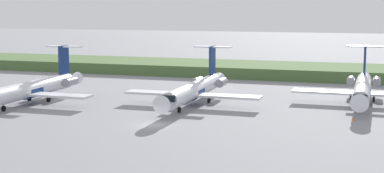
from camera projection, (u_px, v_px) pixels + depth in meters
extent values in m
plane|color=gray|center=(213.00, 94.00, 107.53)|extent=(500.00, 500.00, 0.00)
cube|color=#4C6B38|center=(248.00, 69.00, 136.72)|extent=(320.00, 20.00, 2.53)
cylinder|color=silver|center=(30.00, 89.00, 96.09)|extent=(2.70, 24.00, 2.70)
cone|color=silver|center=(73.00, 79.00, 109.28)|extent=(2.30, 4.00, 2.29)
cylinder|color=navy|center=(30.00, 90.00, 96.11)|extent=(2.76, 3.60, 2.76)
cube|color=silver|center=(59.00, 95.00, 93.44)|extent=(11.00, 3.20, 0.36)
cube|color=navy|center=(64.00, 60.00, 105.91)|extent=(0.36, 3.20, 5.20)
cube|color=silver|center=(64.00, 47.00, 105.85)|extent=(6.80, 1.80, 0.24)
cylinder|color=gray|center=(48.00, 81.00, 105.41)|extent=(1.50, 3.40, 1.50)
cylinder|color=gray|center=(70.00, 82.00, 104.05)|extent=(1.50, 3.40, 1.50)
cylinder|color=gray|center=(3.00, 105.00, 89.28)|extent=(0.20, 0.20, 0.65)
cylinder|color=black|center=(4.00, 109.00, 89.35)|extent=(0.30, 0.90, 0.90)
cylinder|color=black|center=(29.00, 98.00, 99.21)|extent=(0.35, 0.90, 0.90)
cylinder|color=black|center=(49.00, 99.00, 98.05)|extent=(0.35, 0.90, 0.90)
cylinder|color=silver|center=(194.00, 90.00, 95.12)|extent=(2.70, 24.00, 2.70)
cone|color=silver|center=(165.00, 103.00, 82.40)|extent=(2.70, 3.00, 2.70)
cone|color=silver|center=(217.00, 80.00, 108.32)|extent=(2.29, 4.00, 2.29)
cube|color=black|center=(170.00, 98.00, 84.12)|extent=(2.03, 1.80, 0.90)
cylinder|color=navy|center=(194.00, 91.00, 95.14)|extent=(2.76, 3.60, 2.76)
cube|color=silver|center=(158.00, 93.00, 96.06)|extent=(11.00, 3.20, 0.36)
cube|color=silver|center=(227.00, 96.00, 92.47)|extent=(11.00, 3.20, 0.36)
cube|color=navy|center=(212.00, 60.00, 104.94)|extent=(0.36, 3.20, 5.20)
cube|color=silver|center=(213.00, 47.00, 104.89)|extent=(6.80, 1.80, 0.24)
cylinder|color=gray|center=(197.00, 81.00, 104.45)|extent=(1.50, 3.40, 1.50)
cylinder|color=gray|center=(222.00, 82.00, 103.08)|extent=(1.50, 3.40, 1.50)
cylinder|color=gray|center=(179.00, 106.00, 88.31)|extent=(0.20, 0.20, 0.65)
cylinder|color=black|center=(179.00, 110.00, 88.39)|extent=(0.30, 0.90, 0.90)
cylinder|color=black|center=(188.00, 99.00, 98.24)|extent=(0.35, 0.90, 0.90)
cylinder|color=black|center=(209.00, 100.00, 97.09)|extent=(0.35, 0.90, 0.90)
cylinder|color=silver|center=(362.00, 89.00, 96.36)|extent=(2.70, 24.00, 2.70)
cone|color=silver|center=(360.00, 102.00, 83.63)|extent=(2.70, 3.00, 2.70)
cone|color=silver|center=(364.00, 79.00, 109.55)|extent=(2.30, 4.00, 2.29)
cube|color=black|center=(360.00, 97.00, 85.36)|extent=(2.02, 1.80, 0.90)
cylinder|color=navy|center=(362.00, 90.00, 96.38)|extent=(2.76, 3.60, 2.76)
cube|color=silver|center=(326.00, 92.00, 97.29)|extent=(11.00, 3.20, 0.36)
cube|color=navy|center=(365.00, 60.00, 106.17)|extent=(0.36, 3.20, 5.20)
cube|color=silver|center=(365.00, 46.00, 106.12)|extent=(6.80, 1.80, 0.24)
cylinder|color=gray|center=(351.00, 80.00, 105.68)|extent=(1.50, 3.40, 1.50)
cylinder|color=gray|center=(377.00, 81.00, 104.32)|extent=(1.50, 3.40, 1.50)
cylinder|color=gray|center=(361.00, 105.00, 89.54)|extent=(0.20, 0.20, 0.65)
cylinder|color=black|center=(360.00, 108.00, 89.62)|extent=(0.30, 0.90, 0.90)
cylinder|color=black|center=(351.00, 98.00, 99.47)|extent=(0.35, 0.90, 0.90)
cylinder|color=black|center=(374.00, 99.00, 98.32)|extent=(0.35, 0.90, 0.90)
cone|color=orange|center=(353.00, 119.00, 82.20)|extent=(0.44, 0.44, 0.55)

